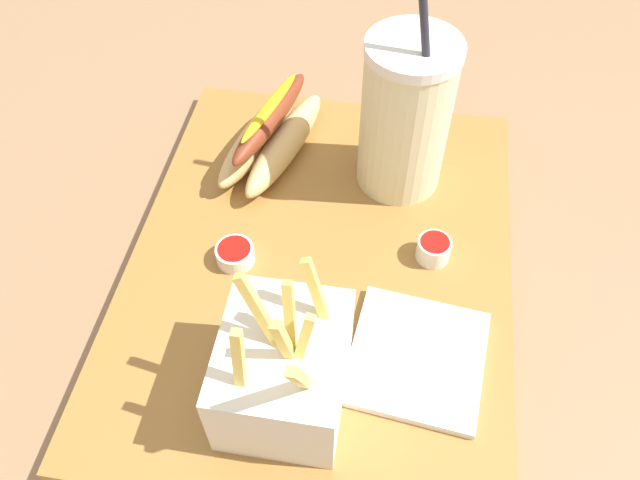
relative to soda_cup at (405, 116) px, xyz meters
name	(u,v)px	position (x,y,z in m)	size (l,w,h in m)	color
ground_plane	(320,279)	(0.12, -0.06, -0.11)	(2.40, 2.40, 0.02)	#8C6B4C
food_tray	(320,266)	(0.12, -0.06, -0.09)	(0.45, 0.35, 0.02)	olive
soda_cup	(405,116)	(0.00, 0.00, 0.00)	(0.09, 0.09, 0.26)	beige
fries_basket	(284,370)	(0.25, -0.07, -0.04)	(0.11, 0.09, 0.15)	white
hot_dog_1	(272,135)	(-0.01, -0.13, -0.05)	(0.17, 0.10, 0.07)	#DBB775
ketchup_cup_1	(235,253)	(0.13, -0.14, -0.07)	(0.04, 0.04, 0.02)	white
ketchup_cup_2	(434,249)	(0.10, 0.04, -0.07)	(0.03, 0.03, 0.02)	white
napkin_stack	(417,358)	(0.21, 0.03, -0.08)	(0.11, 0.11, 0.01)	white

